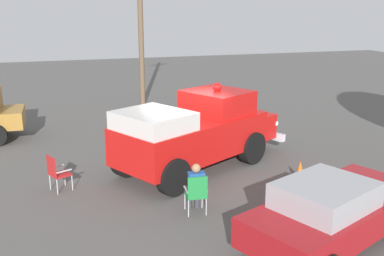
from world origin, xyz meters
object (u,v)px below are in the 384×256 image
Objects in this scene: classic_hot_rod at (333,210)px; utility_pole at (141,25)px; lawn_chair_by_car at (56,171)px; traffic_cone at (300,172)px; spectator_seated at (195,186)px; lawn_chair_near_truck at (197,192)px; vintage_fire_truck at (197,131)px.

classic_hot_rod is 0.62× the size of utility_pole.
traffic_cone is (-1.36, -6.70, -0.28)m from lawn_chair_by_car.
spectator_seated is at bearing -125.87° from lawn_chair_by_car.
lawn_chair_near_truck is at bearing -127.46° from lawn_chair_by_car.
spectator_seated is 2.03× the size of traffic_cone.
traffic_cone is (-2.01, -2.46, -0.89)m from vintage_fire_truck.
utility_pole is at bearing -0.82° from vintage_fire_truck.
vintage_fire_truck is at bearing 50.81° from traffic_cone.
lawn_chair_near_truck is at bearing 48.02° from classic_hot_rod.
lawn_chair_near_truck is (-3.12, 1.01, -0.61)m from vintage_fire_truck.
traffic_cone is at bearing -129.19° from vintage_fire_truck.
traffic_cone is (0.98, -3.46, -0.39)m from spectator_seated.
traffic_cone is at bearing -18.98° from classic_hot_rod.
lawn_chair_by_car is 4.00m from spectator_seated.
utility_pole is (9.55, -0.14, 2.77)m from vintage_fire_truck.
classic_hot_rod is 15.19m from utility_pole.
vintage_fire_truck is 3.30m from traffic_cone.
vintage_fire_truck is 5.43m from classic_hot_rod.
vintage_fire_truck reaches higher than lawn_chair_by_car.
vintage_fire_truck is 4.85× the size of spectator_seated.
traffic_cone is at bearing -101.49° from lawn_chair_by_car.
vintage_fire_truck is 6.13× the size of lawn_chair_near_truck.
spectator_seated reaches higher than lawn_chair_by_car.
lawn_chair_by_car is at bearing 52.54° from lawn_chair_near_truck.
utility_pole reaches higher than lawn_chair_near_truck.
utility_pole is at bearing 11.38° from traffic_cone.
spectator_seated is (0.13, -0.01, 0.11)m from lawn_chair_near_truck.
vintage_fire_truck is 6.13× the size of lawn_chair_by_car.
spectator_seated is at bearing 46.16° from classic_hot_rod.
utility_pole is (12.68, -1.15, 3.37)m from lawn_chair_near_truck.
traffic_cone is at bearing -72.24° from lawn_chair_near_truck.
vintage_fire_truck reaches higher than lawn_chair_near_truck.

